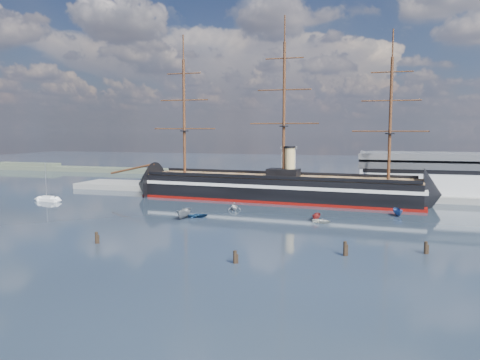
# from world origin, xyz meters

# --- Properties ---
(ground) EXTENTS (600.00, 600.00, 0.00)m
(ground) POSITION_xyz_m (0.00, 40.00, 0.00)
(ground) COLOR #1B242A
(ground) RESTS_ON ground
(quay) EXTENTS (180.00, 18.00, 2.00)m
(quay) POSITION_xyz_m (10.00, 76.00, 0.00)
(quay) COLOR slate
(quay) RESTS_ON ground
(warehouse) EXTENTS (63.00, 21.00, 11.60)m
(warehouse) POSITION_xyz_m (58.00, 80.00, 7.98)
(warehouse) COLOR #B7BABC
(warehouse) RESTS_ON ground
(quay_tower) EXTENTS (5.00, 5.00, 15.00)m
(quay_tower) POSITION_xyz_m (3.00, 73.00, 9.75)
(quay_tower) COLOR silver
(quay_tower) RESTS_ON ground
(shoreline) EXTENTS (120.00, 10.00, 4.00)m
(shoreline) POSITION_xyz_m (-139.23, 135.00, 1.45)
(shoreline) COLOR #3F4C38
(shoreline) RESTS_ON ground
(warship) EXTENTS (113.39, 22.20, 53.94)m
(warship) POSITION_xyz_m (0.01, 60.00, 4.04)
(warship) COLOR black
(warship) RESTS_ON ground
(sailboat) EXTENTS (7.92, 3.53, 12.24)m
(sailboat) POSITION_xyz_m (-67.66, 37.29, 0.78)
(sailboat) COLOR white
(sailboat) RESTS_ON ground
(motorboat_a) EXTENTS (7.77, 2.96, 3.09)m
(motorboat_a) POSITION_xyz_m (-14.60, 22.46, 0.00)
(motorboat_a) COLOR slate
(motorboat_a) RESTS_ON ground
(motorboat_b) EXTENTS (2.66, 3.57, 1.55)m
(motorboat_b) POSITION_xyz_m (-11.88, 25.24, 0.00)
(motorboat_b) COLOR navy
(motorboat_b) RESTS_ON ground
(motorboat_c) EXTENTS (5.35, 2.48, 2.07)m
(motorboat_c) POSITION_xyz_m (18.17, 30.01, 0.00)
(motorboat_c) COLOR maroon
(motorboat_c) RESTS_ON ground
(motorboat_d) EXTENTS (7.27, 5.40, 2.45)m
(motorboat_d) POSITION_xyz_m (-5.99, 38.36, 0.00)
(motorboat_d) COLOR silver
(motorboat_d) RESTS_ON ground
(motorboat_e) EXTENTS (2.06, 3.17, 1.38)m
(motorboat_e) POSITION_xyz_m (19.83, 27.03, 0.00)
(motorboat_e) COLOR silver
(motorboat_e) RESTS_ON ground
(motorboat_f) EXTENTS (6.53, 3.38, 2.49)m
(motorboat_f) POSITION_xyz_m (38.05, 41.90, 0.00)
(motorboat_f) COLOR #2C4B86
(motorboat_f) RESTS_ON ground
(piling_near_left) EXTENTS (0.64, 0.64, 3.02)m
(piling_near_left) POSITION_xyz_m (-20.87, -6.73, 0.00)
(piling_near_left) COLOR black
(piling_near_left) RESTS_ON ground
(piling_near_mid) EXTENTS (0.64, 0.64, 2.89)m
(piling_near_mid) POSITION_xyz_m (9.75, -12.31, 0.00)
(piling_near_mid) COLOR black
(piling_near_mid) RESTS_ON ground
(piling_near_right) EXTENTS (0.64, 0.64, 3.32)m
(piling_near_right) POSITION_xyz_m (27.32, -2.05, 0.00)
(piling_near_right) COLOR black
(piling_near_right) RESTS_ON ground
(piling_far_right) EXTENTS (0.64, 0.64, 2.99)m
(piling_far_right) POSITION_xyz_m (41.41, 3.41, 0.00)
(piling_far_right) COLOR black
(piling_far_right) RESTS_ON ground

